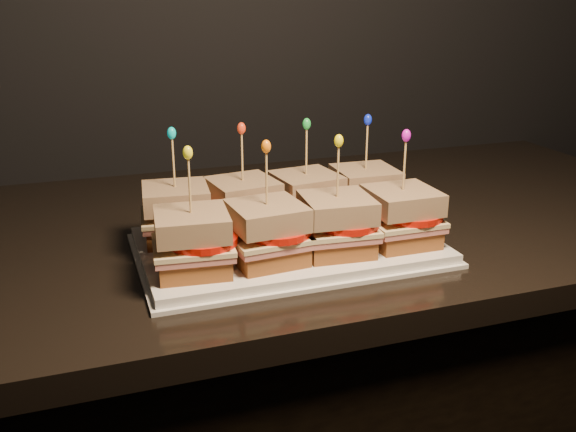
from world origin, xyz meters
name	(u,v)px	position (x,y,z in m)	size (l,w,h in m)	color
granite_slab	(72,254)	(-0.51, 1.65, 0.85)	(2.16, 0.72, 0.04)	black
platter	(288,247)	(-0.21, 1.51, 0.88)	(0.41, 0.25, 0.02)	white
platter_rim	(288,251)	(-0.21, 1.51, 0.87)	(0.42, 0.26, 0.01)	white
sandwich_0_bread_bot	(178,231)	(-0.36, 1.57, 0.90)	(0.09, 0.09, 0.02)	#623111
sandwich_0_ham	(177,220)	(-0.36, 1.57, 0.91)	(0.10, 0.09, 0.01)	#CA6E67
sandwich_0_cheese	(177,215)	(-0.36, 1.57, 0.92)	(0.10, 0.09, 0.01)	beige
sandwich_0_tomato	(186,211)	(-0.35, 1.56, 0.93)	(0.09, 0.09, 0.01)	red
sandwich_0_bread_top	(176,197)	(-0.36, 1.57, 0.95)	(0.09, 0.09, 0.03)	#502811
sandwich_0_pick	(174,166)	(-0.36, 1.57, 0.99)	(0.00, 0.00, 0.09)	tan
sandwich_0_frill	(172,133)	(-0.36, 1.57, 1.04)	(0.01, 0.01, 0.02)	#04C5CA
sandwich_1_bread_bot	(244,223)	(-0.26, 1.57, 0.90)	(0.09, 0.09, 0.02)	#623111
sandwich_1_ham	(243,213)	(-0.26, 1.57, 0.91)	(0.10, 0.09, 0.01)	#CA6E67
sandwich_1_cheese	(243,208)	(-0.26, 1.57, 0.92)	(0.10, 0.09, 0.01)	beige
sandwich_1_tomato	(252,204)	(-0.25, 1.56, 0.93)	(0.09, 0.09, 0.01)	red
sandwich_1_bread_top	(243,190)	(-0.26, 1.57, 0.95)	(0.09, 0.09, 0.03)	#502811
sandwich_1_pick	(242,160)	(-0.26, 1.57, 0.99)	(0.00, 0.00, 0.09)	tan
sandwich_1_frill	(241,128)	(-0.26, 1.57, 1.04)	(0.01, 0.01, 0.02)	red
sandwich_2_bread_bot	(306,216)	(-0.17, 1.57, 0.90)	(0.09, 0.09, 0.02)	#623111
sandwich_2_ham	(306,206)	(-0.17, 1.57, 0.91)	(0.10, 0.09, 0.01)	#CA6E67
sandwich_2_cheese	(306,201)	(-0.17, 1.57, 0.92)	(0.10, 0.09, 0.01)	beige
sandwich_2_tomato	(315,197)	(-0.15, 1.56, 0.93)	(0.09, 0.09, 0.01)	red
sandwich_2_bread_top	(306,184)	(-0.17, 1.57, 0.95)	(0.09, 0.09, 0.03)	#502811
sandwich_2_pick	(306,154)	(-0.17, 1.57, 0.99)	(0.00, 0.00, 0.09)	tan
sandwich_2_frill	(307,124)	(-0.17, 1.57, 1.04)	(0.01, 0.01, 0.02)	green
sandwich_3_bread_bot	(364,209)	(-0.07, 1.57, 0.90)	(0.09, 0.09, 0.02)	#623111
sandwich_3_ham	(365,199)	(-0.07, 1.57, 0.91)	(0.10, 0.09, 0.01)	#CA6E67
sandwich_3_cheese	(365,195)	(-0.07, 1.57, 0.92)	(0.10, 0.09, 0.01)	beige
sandwich_3_tomato	(374,191)	(-0.06, 1.56, 0.93)	(0.09, 0.09, 0.01)	red
sandwich_3_bread_top	(365,178)	(-0.07, 1.57, 0.95)	(0.09, 0.09, 0.03)	#502811
sandwich_3_pick	(367,149)	(-0.07, 1.57, 0.99)	(0.00, 0.00, 0.09)	tan
sandwich_3_frill	(368,120)	(-0.07, 1.57, 1.04)	(0.01, 0.01, 0.02)	#0F24E1
sandwich_4_bread_bot	(194,262)	(-0.36, 1.45, 0.90)	(0.09, 0.09, 0.02)	#623111
sandwich_4_ham	(193,250)	(-0.36, 1.45, 0.91)	(0.10, 0.09, 0.01)	#CA6E67
sandwich_4_cheese	(193,245)	(-0.36, 1.45, 0.92)	(0.10, 0.09, 0.01)	beige
sandwich_4_tomato	(203,240)	(-0.35, 1.45, 0.93)	(0.09, 0.09, 0.01)	red
sandwich_4_bread_top	(192,224)	(-0.36, 1.45, 0.95)	(0.09, 0.09, 0.03)	#502811
sandwich_4_pick	(190,189)	(-0.36, 1.45, 0.99)	(0.00, 0.00, 0.09)	tan
sandwich_4_frill	(188,153)	(-0.36, 1.45, 1.04)	(0.01, 0.01, 0.02)	yellow
sandwich_5_bread_bot	(267,252)	(-0.26, 1.45, 0.90)	(0.09, 0.09, 0.02)	#623111
sandwich_5_ham	(267,241)	(-0.26, 1.45, 0.91)	(0.10, 0.09, 0.01)	#CA6E67
sandwich_5_cheese	(267,235)	(-0.26, 1.45, 0.92)	(0.10, 0.09, 0.01)	beige
sandwich_5_tomato	(277,231)	(-0.25, 1.45, 0.93)	(0.09, 0.09, 0.01)	red
sandwich_5_bread_top	(267,216)	(-0.26, 1.45, 0.95)	(0.09, 0.09, 0.03)	#502811
sandwich_5_pick	(267,182)	(-0.26, 1.45, 0.99)	(0.00, 0.00, 0.09)	tan
sandwich_5_frill	(266,146)	(-0.26, 1.45, 1.04)	(0.01, 0.01, 0.02)	orange
sandwich_6_bread_bot	(336,243)	(-0.17, 1.45, 0.90)	(0.09, 0.09, 0.02)	#623111
sandwich_6_ham	(336,232)	(-0.17, 1.45, 0.91)	(0.10, 0.09, 0.01)	#CA6E67
sandwich_6_cheese	(336,227)	(-0.17, 1.45, 0.92)	(0.10, 0.09, 0.01)	beige
sandwich_6_tomato	(347,222)	(-0.15, 1.45, 0.93)	(0.09, 0.09, 0.01)	red
sandwich_6_bread_top	(337,208)	(-0.17, 1.45, 0.95)	(0.09, 0.09, 0.03)	#502811
sandwich_6_pick	(338,175)	(-0.17, 1.45, 0.99)	(0.00, 0.00, 0.09)	tan
sandwich_6_frill	(339,141)	(-0.17, 1.45, 1.04)	(0.01, 0.01, 0.02)	#FEE609
sandwich_7_bread_bot	(400,235)	(-0.07, 1.45, 0.90)	(0.09, 0.09, 0.02)	#623111
sandwich_7_ham	(401,224)	(-0.07, 1.45, 0.91)	(0.10, 0.09, 0.01)	#CA6E67
sandwich_7_cheese	(401,219)	(-0.07, 1.45, 0.92)	(0.10, 0.09, 0.01)	beige
sandwich_7_tomato	(411,214)	(-0.06, 1.45, 0.93)	(0.09, 0.09, 0.01)	red
sandwich_7_bread_top	(402,200)	(-0.07, 1.45, 0.95)	(0.09, 0.09, 0.03)	#502811
sandwich_7_pick	(404,168)	(-0.07, 1.45, 0.99)	(0.00, 0.00, 0.09)	tan
sandwich_7_frill	(406,135)	(-0.07, 1.45, 1.04)	(0.01, 0.01, 0.02)	#D711CE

